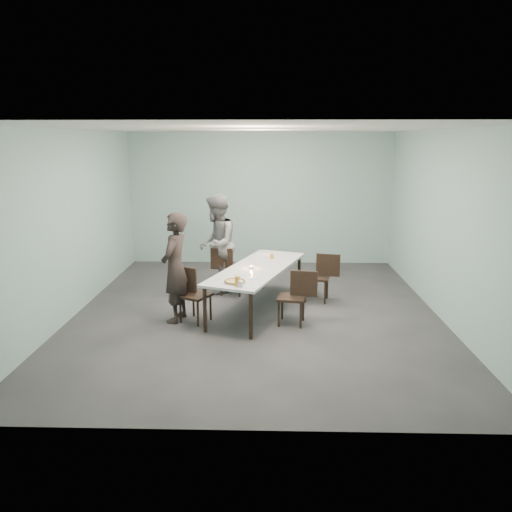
{
  "coord_description": "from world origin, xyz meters",
  "views": [
    {
      "loc": [
        0.22,
        -7.95,
        2.84
      ],
      "look_at": [
        0.0,
        -0.12,
        1.0
      ],
      "focal_mm": 35.0,
      "sensor_mm": 36.0,
      "label": 1
    }
  ],
  "objects_px": {
    "pizza": "(235,282)",
    "water_tumbler": "(241,284)",
    "table": "(257,271)",
    "chair_far_left": "(228,268)",
    "diner_near": "(175,268)",
    "side_plate": "(253,278)",
    "beer_glass": "(237,281)",
    "amber_tumbler": "(272,256)",
    "tealight": "(251,267)",
    "diner_far": "(217,244)",
    "chair_near_right": "(297,293)",
    "chair_near_left": "(191,290)",
    "chair_far_right": "(322,274)"
  },
  "relations": [
    {
      "from": "tealight",
      "to": "chair_far_left",
      "type": "bearing_deg",
      "value": 115.7
    },
    {
      "from": "chair_far_left",
      "to": "amber_tumbler",
      "type": "bearing_deg",
      "value": -12.47
    },
    {
      "from": "side_plate",
      "to": "amber_tumbler",
      "type": "height_order",
      "value": "amber_tumbler"
    },
    {
      "from": "pizza",
      "to": "amber_tumbler",
      "type": "relative_size",
      "value": 4.25
    },
    {
      "from": "pizza",
      "to": "diner_far",
      "type": "bearing_deg",
      "value": 103.44
    },
    {
      "from": "pizza",
      "to": "tealight",
      "type": "bearing_deg",
      "value": 75.66
    },
    {
      "from": "diner_far",
      "to": "pizza",
      "type": "relative_size",
      "value": 5.44
    },
    {
      "from": "water_tumbler",
      "to": "tealight",
      "type": "bearing_deg",
      "value": 84.05
    },
    {
      "from": "diner_near",
      "to": "tealight",
      "type": "xyz_separation_m",
      "value": [
        1.18,
        0.44,
        -0.1
      ]
    },
    {
      "from": "table",
      "to": "pizza",
      "type": "relative_size",
      "value": 8.09
    },
    {
      "from": "chair_near_right",
      "to": "chair_far_right",
      "type": "bearing_deg",
      "value": -103.0
    },
    {
      "from": "chair_near_right",
      "to": "amber_tumbler",
      "type": "height_order",
      "value": "chair_near_right"
    },
    {
      "from": "table",
      "to": "chair_near_left",
      "type": "xyz_separation_m",
      "value": [
        -1.04,
        -0.53,
        -0.19
      ]
    },
    {
      "from": "pizza",
      "to": "water_tumbler",
      "type": "bearing_deg",
      "value": -64.84
    },
    {
      "from": "chair_far_left",
      "to": "water_tumbler",
      "type": "xyz_separation_m",
      "value": [
        0.37,
        -2.07,
        0.29
      ]
    },
    {
      "from": "diner_near",
      "to": "beer_glass",
      "type": "height_order",
      "value": "diner_near"
    },
    {
      "from": "diner_near",
      "to": "side_plate",
      "type": "bearing_deg",
      "value": 95.39
    },
    {
      "from": "table",
      "to": "water_tumbler",
      "type": "height_order",
      "value": "water_tumbler"
    },
    {
      "from": "chair_near_left",
      "to": "tealight",
      "type": "distance_m",
      "value": 1.08
    },
    {
      "from": "chair_far_left",
      "to": "diner_far",
      "type": "height_order",
      "value": "diner_far"
    },
    {
      "from": "chair_far_left",
      "to": "chair_far_right",
      "type": "height_order",
      "value": "same"
    },
    {
      "from": "side_plate",
      "to": "amber_tumbler",
      "type": "relative_size",
      "value": 2.25
    },
    {
      "from": "chair_near_right",
      "to": "diner_near",
      "type": "xyz_separation_m",
      "value": [
        -1.9,
        0.12,
        0.37
      ]
    },
    {
      "from": "side_plate",
      "to": "tealight",
      "type": "distance_m",
      "value": 0.58
    },
    {
      "from": "diner_far",
      "to": "amber_tumbler",
      "type": "bearing_deg",
      "value": 71.09
    },
    {
      "from": "chair_near_right",
      "to": "pizza",
      "type": "xyz_separation_m",
      "value": [
        -0.94,
        -0.29,
        0.27
      ]
    },
    {
      "from": "table",
      "to": "chair_near_left",
      "type": "distance_m",
      "value": 1.18
    },
    {
      "from": "diner_near",
      "to": "beer_glass",
      "type": "bearing_deg",
      "value": 71.84
    },
    {
      "from": "chair_near_right",
      "to": "chair_near_left",
      "type": "bearing_deg",
      "value": 6.23
    },
    {
      "from": "diner_near",
      "to": "chair_far_left",
      "type": "bearing_deg",
      "value": 165.63
    },
    {
      "from": "table",
      "to": "chair_far_left",
      "type": "height_order",
      "value": "chair_far_left"
    },
    {
      "from": "diner_near",
      "to": "beer_glass",
      "type": "xyz_separation_m",
      "value": [
        1.01,
        -0.58,
        -0.05
      ]
    },
    {
      "from": "diner_far",
      "to": "water_tumbler",
      "type": "relative_size",
      "value": 20.55
    },
    {
      "from": "chair_near_right",
      "to": "tealight",
      "type": "xyz_separation_m",
      "value": [
        -0.72,
        0.56,
        0.27
      ]
    },
    {
      "from": "table",
      "to": "diner_near",
      "type": "xyz_separation_m",
      "value": [
        -1.28,
        -0.53,
        0.18
      ]
    },
    {
      "from": "side_plate",
      "to": "chair_far_left",
      "type": "bearing_deg",
      "value": 108.54
    },
    {
      "from": "chair_near_right",
      "to": "water_tumbler",
      "type": "distance_m",
      "value": 1.02
    },
    {
      "from": "chair_far_right",
      "to": "side_plate",
      "type": "xyz_separation_m",
      "value": [
        -1.18,
        -1.18,
        0.25
      ]
    },
    {
      "from": "diner_near",
      "to": "chair_far_right",
      "type": "bearing_deg",
      "value": 125.15
    },
    {
      "from": "chair_far_left",
      "to": "side_plate",
      "type": "xyz_separation_m",
      "value": [
        0.53,
        -1.57,
        0.25
      ]
    },
    {
      "from": "water_tumbler",
      "to": "table",
      "type": "bearing_deg",
      "value": 79.72
    },
    {
      "from": "chair_near_left",
      "to": "water_tumbler",
      "type": "xyz_separation_m",
      "value": [
        0.83,
        -0.63,
        0.29
      ]
    },
    {
      "from": "water_tumbler",
      "to": "chair_near_left",
      "type": "bearing_deg",
      "value": 142.77
    },
    {
      "from": "diner_near",
      "to": "tealight",
      "type": "relative_size",
      "value": 31.15
    },
    {
      "from": "table",
      "to": "side_plate",
      "type": "relative_size",
      "value": 15.28
    },
    {
      "from": "beer_glass",
      "to": "water_tumbler",
      "type": "distance_m",
      "value": 0.08
    },
    {
      "from": "chair_near_left",
      "to": "beer_glass",
      "type": "xyz_separation_m",
      "value": [
        0.78,
        -0.58,
        0.32
      ]
    },
    {
      "from": "chair_near_left",
      "to": "side_plate",
      "type": "relative_size",
      "value": 4.83
    },
    {
      "from": "table",
      "to": "diner_near",
      "type": "distance_m",
      "value": 1.4
    },
    {
      "from": "table",
      "to": "chair_near_right",
      "type": "distance_m",
      "value": 0.92
    }
  ]
}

